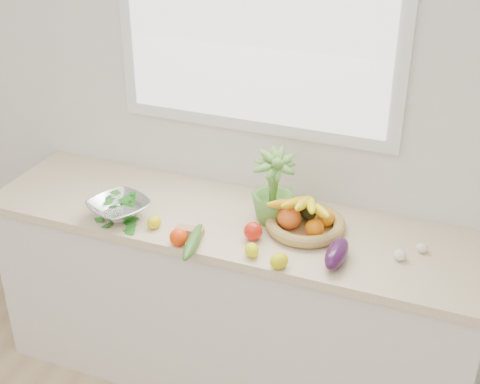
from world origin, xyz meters
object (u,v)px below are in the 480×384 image
at_px(cucumber, 193,242).
at_px(apple, 253,231).
at_px(potted_herb, 273,188).
at_px(fruit_basket, 305,219).
at_px(colander_with_spinach, 119,205).
at_px(eggplant, 337,253).

bearing_deg(cucumber, apple, 35.32).
bearing_deg(potted_herb, fruit_basket, -8.62).
relative_size(fruit_basket, colander_with_spinach, 1.04).
xyz_separation_m(fruit_basket, colander_with_spinach, (-0.78, -0.21, 0.01)).
xyz_separation_m(apple, eggplant, (0.36, -0.04, 0.00)).
bearing_deg(potted_herb, eggplant, -31.74).
distance_m(eggplant, fruit_basket, 0.27).
bearing_deg(apple, fruit_basket, 40.82).
height_order(cucumber, colander_with_spinach, colander_with_spinach).
bearing_deg(potted_herb, colander_with_spinach, -159.69).
bearing_deg(apple, colander_with_spinach, -174.62).
xyz_separation_m(potted_herb, colander_with_spinach, (-0.63, -0.23, -0.10)).
bearing_deg(fruit_basket, potted_herb, 171.38).
distance_m(potted_herb, fruit_basket, 0.19).
bearing_deg(fruit_basket, eggplant, -44.93).
xyz_separation_m(eggplant, cucumber, (-0.57, -0.11, -0.02)).
bearing_deg(colander_with_spinach, fruit_basket, 15.01).
height_order(cucumber, potted_herb, potted_herb).
height_order(apple, fruit_basket, fruit_basket).
relative_size(cucumber, colander_with_spinach, 0.83).
bearing_deg(cucumber, potted_herb, 54.48).
distance_m(apple, eggplant, 0.37).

